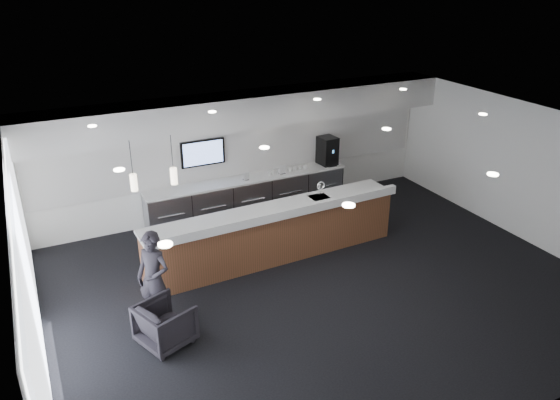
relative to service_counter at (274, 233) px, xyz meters
name	(u,v)px	position (x,y,z in m)	size (l,w,h in m)	color
ground	(323,286)	(0.36, -1.42, -0.57)	(10.00, 10.00, 0.00)	black
ceiling	(329,136)	(0.36, -1.42, 2.43)	(10.00, 8.00, 0.02)	black
back_wall	(241,152)	(0.36, 2.58, 0.93)	(10.00, 0.02, 3.00)	white
left_wall	(25,281)	(-4.64, -1.42, 0.93)	(0.02, 8.00, 3.00)	white
right_wall	(524,172)	(5.36, -1.42, 0.93)	(0.02, 8.00, 3.00)	white
soffit_bulkhead	(248,109)	(0.36, 2.13, 2.08)	(10.00, 0.90, 0.70)	silver
alcove_panel	(242,148)	(0.36, 2.55, 1.03)	(9.80, 0.06, 1.40)	silver
window_blinds_wall	(28,281)	(-4.60, -1.42, 0.93)	(0.04, 7.36, 2.55)	silver
back_credenza	(248,196)	(0.36, 2.22, -0.10)	(5.06, 0.66, 0.95)	gray
wall_tv	(203,153)	(-0.64, 2.48, 1.08)	(1.05, 0.08, 0.62)	black
pendant_left	(181,184)	(-2.04, -0.62, 1.68)	(0.12, 0.12, 0.30)	#F9E5C2
pendant_right	(140,191)	(-2.74, -0.62, 1.68)	(0.12, 0.12, 0.30)	#F9E5C2
ceiling_can_lights	(329,138)	(0.36, -1.42, 2.40)	(7.00, 5.00, 0.02)	white
service_counter	(274,233)	(0.00, 0.00, 0.00)	(5.51, 1.09, 1.49)	brown
coffee_machine	(327,151)	(2.56, 2.23, 0.73)	(0.44, 0.55, 0.71)	black
info_sign_left	(246,176)	(0.27, 2.09, 0.48)	(0.15, 0.02, 0.20)	silver
info_sign_right	(283,169)	(1.22, 2.08, 0.49)	(0.17, 0.02, 0.23)	silver
armchair	(165,324)	(-2.77, -1.75, -0.21)	(0.78, 0.80, 0.73)	black
lounge_guest	(154,279)	(-2.76, -1.11, 0.28)	(0.62, 0.41, 1.71)	black
cup_0	(305,167)	(1.88, 2.14, 0.42)	(0.10, 0.10, 0.10)	white
cup_1	(300,168)	(1.74, 2.14, 0.42)	(0.10, 0.10, 0.10)	white
cup_2	(295,169)	(1.60, 2.14, 0.42)	(0.10, 0.10, 0.10)	white
cup_3	(290,170)	(1.46, 2.14, 0.42)	(0.10, 0.10, 0.10)	white
cup_4	(285,171)	(1.32, 2.14, 0.42)	(0.10, 0.10, 0.10)	white
cup_5	(280,172)	(1.18, 2.14, 0.42)	(0.10, 0.10, 0.10)	white
cup_6	(275,172)	(1.04, 2.14, 0.42)	(0.10, 0.10, 0.10)	white
cup_7	(270,173)	(0.90, 2.14, 0.42)	(0.10, 0.10, 0.10)	white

